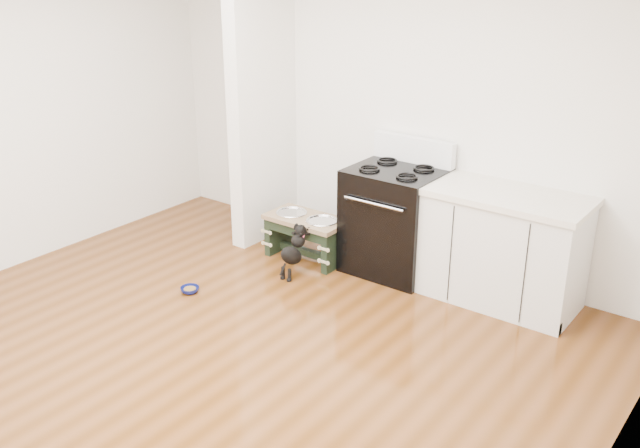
{
  "coord_description": "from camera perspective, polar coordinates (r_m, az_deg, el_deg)",
  "views": [
    {
      "loc": [
        3.15,
        -2.79,
        2.71
      ],
      "look_at": [
        -0.14,
        1.61,
        0.51
      ],
      "focal_mm": 40.0,
      "sensor_mm": 36.0,
      "label": 1
    }
  ],
  "objects": [
    {
      "name": "ground",
      "position": [
        5.0,
        -9.98,
        -11.37
      ],
      "size": [
        5.0,
        5.0,
        0.0
      ],
      "primitive_type": "plane",
      "color": "#4D2A0D",
      "rests_on": "ground"
    },
    {
      "name": "partition_wall",
      "position": [
        6.66,
        -4.65,
        9.98
      ],
      "size": [
        0.15,
        0.8,
        2.7
      ],
      "primitive_type": "cube",
      "color": "silver",
      "rests_on": "ground"
    },
    {
      "name": "puppy",
      "position": [
        6.09,
        -2.1,
        -2.05
      ],
      "size": [
        0.13,
        0.38,
        0.45
      ],
      "color": "black",
      "rests_on": "ground"
    },
    {
      "name": "dog_feeder",
      "position": [
        6.4,
        -1.11,
        -0.43
      ],
      "size": [
        0.74,
        0.39,
        0.42
      ],
      "color": "black",
      "rests_on": "ground"
    },
    {
      "name": "oven_range",
      "position": [
        6.15,
        6.01,
        0.42
      ],
      "size": [
        0.76,
        0.69,
        1.14
      ],
      "color": "black",
      "rests_on": "ground"
    },
    {
      "name": "room_shell",
      "position": [
        4.34,
        -11.37,
        6.84
      ],
      "size": [
        5.0,
        5.0,
        5.0
      ],
      "color": "silver",
      "rests_on": "ground"
    },
    {
      "name": "cabinet_run",
      "position": [
        5.78,
        14.43,
        -1.9
      ],
      "size": [
        1.24,
        0.64,
        0.91
      ],
      "color": "silver",
      "rests_on": "ground"
    },
    {
      "name": "floor_bowl",
      "position": [
        5.99,
        -10.37,
        -5.2
      ],
      "size": [
        0.18,
        0.18,
        0.05
      ],
      "rotation": [
        0.0,
        0.0,
        0.16
      ],
      "color": "#0B1353",
      "rests_on": "ground"
    }
  ]
}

